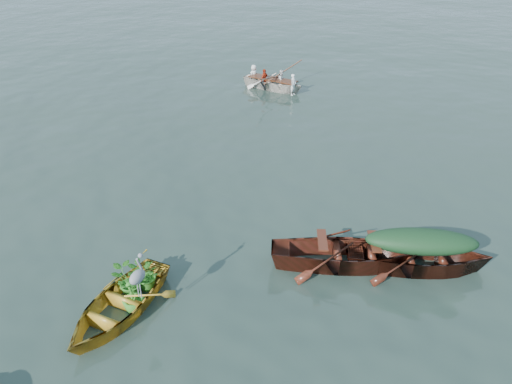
# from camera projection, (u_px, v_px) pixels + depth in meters

# --- Properties ---
(ground) EXTENTS (140.00, 140.00, 0.00)m
(ground) POSITION_uv_depth(u_px,v_px,m) (230.00, 285.00, 10.59)
(ground) COLOR #2C3D34
(ground) RESTS_ON ground
(yellow_dinghy) EXTENTS (1.56, 3.46, 0.94)m
(yellow_dinghy) POSITION_uv_depth(u_px,v_px,m) (119.00, 314.00, 9.84)
(yellow_dinghy) COLOR gold
(yellow_dinghy) RESTS_ON ground
(green_tarp_boat) EXTENTS (4.59, 2.88, 1.03)m
(green_tarp_boat) POSITION_uv_depth(u_px,v_px,m) (416.00, 269.00, 11.07)
(green_tarp_boat) COLOR #42180F
(green_tarp_boat) RESTS_ON ground
(open_wooden_boat) EXTENTS (4.85, 3.17, 1.10)m
(open_wooden_boat) POSITION_uv_depth(u_px,v_px,m) (345.00, 266.00, 11.18)
(open_wooden_boat) COLOR #531F14
(open_wooden_boat) RESTS_ON ground
(rowed_boat) EXTENTS (4.15, 1.68, 0.95)m
(rowed_boat) POSITION_uv_depth(u_px,v_px,m) (273.00, 89.00, 22.06)
(rowed_boat) COLOR white
(rowed_boat) RESTS_ON ground
(green_tarp_cover) EXTENTS (2.53, 1.58, 0.52)m
(green_tarp_cover) POSITION_uv_depth(u_px,v_px,m) (422.00, 241.00, 10.69)
(green_tarp_cover) COLOR #15351C
(green_tarp_cover) RESTS_ON green_tarp_boat
(thwart_benches) EXTENTS (2.48, 1.72, 0.04)m
(thwart_benches) POSITION_uv_depth(u_px,v_px,m) (348.00, 245.00, 10.90)
(thwart_benches) COLOR #491E11
(thwart_benches) RESTS_ON open_wooden_boat
(heron) EXTENTS (0.29, 0.41, 0.92)m
(heron) POSITION_uv_depth(u_px,v_px,m) (138.00, 284.00, 9.22)
(heron) COLOR gray
(heron) RESTS_ON yellow_dinghy
(dinghy_weeds) EXTENTS (0.72, 0.91, 0.60)m
(dinghy_weeds) POSITION_uv_depth(u_px,v_px,m) (133.00, 268.00, 9.88)
(dinghy_weeds) COLOR #34741E
(dinghy_weeds) RESTS_ON yellow_dinghy
(rowers) EXTENTS (2.93, 1.42, 0.76)m
(rowers) POSITION_uv_depth(u_px,v_px,m) (273.00, 70.00, 21.64)
(rowers) COLOR white
(rowers) RESTS_ON rowed_boat
(oars) EXTENTS (0.91, 2.65, 0.06)m
(oars) POSITION_uv_depth(u_px,v_px,m) (273.00, 78.00, 21.81)
(oars) COLOR brown
(oars) RESTS_ON rowed_boat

